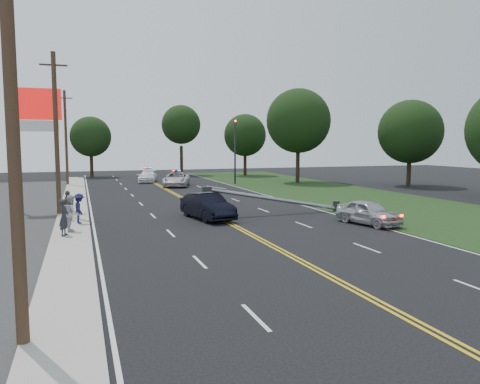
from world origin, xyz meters
name	(u,v)px	position (x,y,z in m)	size (l,w,h in m)	color
ground	(269,245)	(0.00, 0.00, 0.00)	(120.00, 120.00, 0.00)	black
sidewalk	(73,219)	(-8.40, 10.00, 0.06)	(1.80, 70.00, 0.12)	#ABA59A
grass_verge	(386,204)	(13.50, 10.00, 0.01)	(12.00, 80.00, 0.01)	black
centerline_yellow	(210,213)	(0.00, 10.00, 0.01)	(0.36, 80.00, 0.00)	gold
pylon_sign	(35,120)	(-10.50, 14.00, 6.00)	(3.20, 0.35, 8.00)	gray
traffic_signal	(235,146)	(8.30, 30.00, 4.21)	(0.28, 0.41, 7.05)	#2D2D30
fallen_streetlight	(282,200)	(4.19, 8.00, 0.92)	(9.36, 0.44, 1.91)	#2D2D30
utility_pole_near	(12,116)	(-9.20, -8.00, 5.08)	(1.60, 0.28, 10.00)	#382619
utility_pole_mid	(56,134)	(-9.20, 12.00, 5.08)	(1.60, 0.28, 10.00)	#382619
utility_pole_far	(66,138)	(-9.20, 34.00, 5.08)	(1.60, 0.28, 10.00)	#382619
tree_6	(91,137)	(-6.44, 46.16, 5.34)	(5.30, 5.30, 8.00)	black
tree_7	(181,125)	(5.68, 46.17, 7.05)	(5.44, 5.44, 9.80)	black
tree_8	(245,135)	(13.77, 42.13, 5.56)	(5.80, 5.80, 8.48)	black
tree_9	(298,121)	(15.60, 29.30, 6.98)	(7.25, 7.25, 10.62)	black
tree_13	(410,132)	(24.70, 21.56, 5.67)	(6.58, 6.58, 8.97)	black
crashed_sedan	(207,206)	(-0.80, 7.71, 0.77)	(1.63, 4.68, 1.54)	black
waiting_sedan	(369,213)	(7.17, 2.98, 0.67)	(1.59, 3.96, 1.35)	#AEB0B7
emergency_a	(176,179)	(1.60, 29.26, 0.73)	(2.43, 5.28, 1.47)	silver
emergency_b	(148,176)	(-0.49, 35.72, 0.66)	(1.85, 4.56, 1.32)	white
bystander_a	(64,217)	(-8.69, 4.48, 1.00)	(0.64, 0.42, 1.76)	#27282F
bystander_b	(72,213)	(-8.37, 5.65, 1.03)	(0.88, 0.69, 1.82)	#BBBCC1
bystander_c	(79,208)	(-8.00, 7.88, 0.94)	(1.06, 0.61, 1.64)	#1A1940
bystander_d	(68,205)	(-8.62, 9.31, 0.96)	(0.99, 0.41, 1.69)	#594B47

